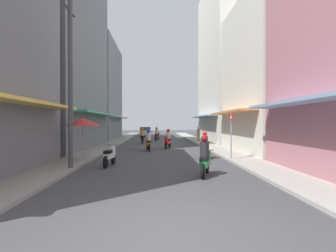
% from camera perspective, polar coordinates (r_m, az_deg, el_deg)
% --- Properties ---
extents(ground_plane, '(109.41, 109.41, 0.00)m').
position_cam_1_polar(ground_plane, '(25.80, -1.99, -3.92)').
color(ground_plane, '#424244').
extents(sidewalk_left, '(1.80, 57.73, 0.12)m').
position_cam_1_polar(sidewalk_left, '(26.16, -11.98, -3.74)').
color(sidewalk_left, gray).
rests_on(sidewalk_left, ground).
extents(sidewalk_right, '(1.80, 57.73, 0.12)m').
position_cam_1_polar(sidewalk_right, '(26.22, 7.97, -3.73)').
color(sidewalk_right, '#ADA89E').
rests_on(sidewalk_right, ground).
extents(building_left_mid, '(7.05, 13.28, 16.57)m').
position_cam_1_polar(building_left_mid, '(24.77, -22.58, 15.16)').
color(building_left_mid, slate).
rests_on(building_left_mid, ground).
extents(building_left_far, '(7.05, 11.54, 12.29)m').
position_cam_1_polar(building_left_far, '(36.58, -15.52, 7.01)').
color(building_left_far, slate).
rests_on(building_left_far, ground).
extents(building_right_mid, '(7.05, 9.18, 10.60)m').
position_cam_1_polar(building_right_mid, '(20.79, 22.40, 9.58)').
color(building_right_mid, silver).
rests_on(building_right_mid, ground).
extents(building_right_far, '(7.05, 12.39, 17.92)m').
position_cam_1_polar(building_right_far, '(32.08, 13.58, 13.04)').
color(building_right_far, silver).
rests_on(building_right_far, ground).
extents(motorbike_maroon, '(0.66, 1.77, 1.58)m').
position_cam_1_polar(motorbike_maroon, '(31.75, -2.35, -1.81)').
color(motorbike_maroon, black).
rests_on(motorbike_maroon, ground).
extents(motorbike_red, '(0.69, 1.76, 1.58)m').
position_cam_1_polar(motorbike_red, '(21.79, -0.03, -2.90)').
color(motorbike_red, black).
rests_on(motorbike_red, ground).
extents(motorbike_blue, '(0.74, 1.74, 1.58)m').
position_cam_1_polar(motorbike_blue, '(15.51, 7.85, -4.31)').
color(motorbike_blue, black).
rests_on(motorbike_blue, ground).
extents(motorbike_black, '(0.55, 1.81, 1.58)m').
position_cam_1_polar(motorbike_black, '(27.36, -5.40, -2.19)').
color(motorbike_black, black).
rests_on(motorbike_black, ground).
extents(motorbike_green, '(0.74, 1.74, 1.58)m').
position_cam_1_polar(motorbike_green, '(10.51, 7.82, -6.64)').
color(motorbike_green, black).
rests_on(motorbike_green, ground).
extents(motorbike_orange, '(0.56, 1.80, 1.58)m').
position_cam_1_polar(motorbike_orange, '(20.07, -4.19, -3.20)').
color(motorbike_orange, black).
rests_on(motorbike_orange, ground).
extents(motorbike_white, '(0.55, 1.81, 0.96)m').
position_cam_1_polar(motorbike_white, '(13.16, -12.13, -6.07)').
color(motorbike_white, black).
rests_on(motorbike_white, ground).
extents(parked_car, '(1.99, 4.19, 1.45)m').
position_cam_1_polar(parked_car, '(42.55, -4.85, -1.16)').
color(parked_car, silver).
rests_on(parked_car, ground).
extents(pedestrian_midway, '(0.44, 0.44, 1.72)m').
position_cam_1_polar(pedestrian_midway, '(29.37, 6.47, -1.49)').
color(pedestrian_midway, '#BF8C3F').
rests_on(pedestrian_midway, ground).
extents(vendor_umbrella, '(1.86, 1.86, 2.33)m').
position_cam_1_polar(vendor_umbrella, '(15.27, -17.52, 0.83)').
color(vendor_umbrella, '#99999E').
rests_on(vendor_umbrella, ground).
extents(utility_pole, '(0.20, 1.20, 7.42)m').
position_cam_1_polar(utility_pole, '(12.47, -19.86, 8.67)').
color(utility_pole, '#4C4C4F').
rests_on(utility_pole, ground).
extents(street_sign_no_entry, '(0.07, 0.60, 2.65)m').
position_cam_1_polar(street_sign_no_entry, '(14.74, 13.15, -0.63)').
color(street_sign_no_entry, gray).
rests_on(street_sign_no_entry, ground).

